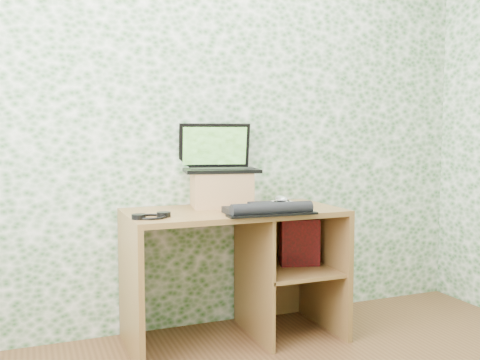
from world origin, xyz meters
name	(u,v)px	position (x,y,z in m)	size (l,w,h in m)	color
wall_back	(215,113)	(0.00, 1.75, 1.30)	(3.50, 3.50, 0.00)	white
desk	(245,254)	(0.08, 1.47, 0.48)	(1.20, 0.60, 0.75)	brown
riser	(221,189)	(-0.02, 1.58, 0.85)	(0.34, 0.28, 0.20)	#A66E4A
laptop	(218,160)	(-0.02, 1.63, 1.02)	(0.47, 0.37, 0.28)	black
keyboard	(267,209)	(0.11, 1.23, 0.77)	(0.49, 0.26, 0.07)	black
headphones	(151,216)	(-0.50, 1.31, 0.76)	(0.20, 0.17, 0.03)	black
notepad	(283,205)	(0.32, 1.47, 0.76)	(0.21, 0.30, 0.01)	white
mouse	(281,201)	(0.31, 1.48, 0.78)	(0.06, 0.10, 0.04)	silver
pen	(289,201)	(0.39, 1.54, 0.77)	(0.01, 0.01, 0.13)	black
red_box	(300,243)	(0.42, 1.44, 0.53)	(0.23, 0.07, 0.28)	maroon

